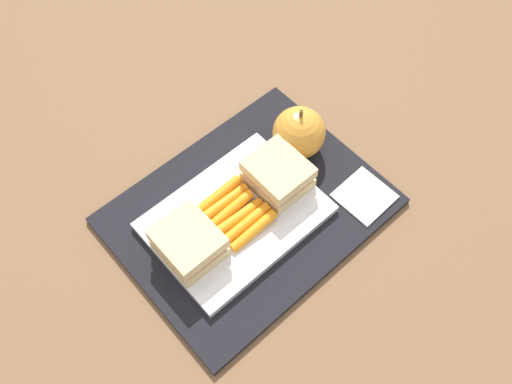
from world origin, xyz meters
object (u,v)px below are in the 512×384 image
Objects in this scene: apple at (299,133)px; paper_napkin at (364,196)px; sandwich_half_right at (278,174)px; carrot_sticks_bundle at (236,213)px; sandwich_half_left at (189,243)px; food_tray at (236,217)px.

apple is 0.13m from paper_napkin.
paper_napkin is at bearing -48.81° from sandwich_half_right.
sandwich_half_right is at bearing 131.19° from paper_napkin.
sandwich_half_right is at bearing 0.00° from carrot_sticks_bundle.
apple is 1.25× the size of paper_napkin.
apple reaches higher than sandwich_half_right.
sandwich_half_right is at bearing 0.00° from sandwich_half_left.
sandwich_half_left is 0.16m from sandwich_half_right.
sandwich_half_right reaches higher than paper_napkin.
sandwich_half_right is at bearing -156.55° from apple.
sandwich_half_left is 1.14× the size of paper_napkin.
sandwich_half_right is 1.14× the size of paper_napkin.
food_tray is at bearing 179.77° from carrot_sticks_bundle.
paper_napkin is (0.01, -0.12, -0.04)m from apple.
apple is at bearing 7.56° from sandwich_half_left.
food_tray is 0.15m from apple.
food_tray is 0.08m from sandwich_half_right.
apple is (0.15, 0.03, 0.03)m from food_tray.
carrot_sticks_bundle is 1.00× the size of apple.
sandwich_half_right is 0.91× the size of apple.
sandwich_half_left is (-0.08, 0.00, 0.03)m from food_tray.
carrot_sticks_bundle is at bearing -180.00° from sandwich_half_right.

